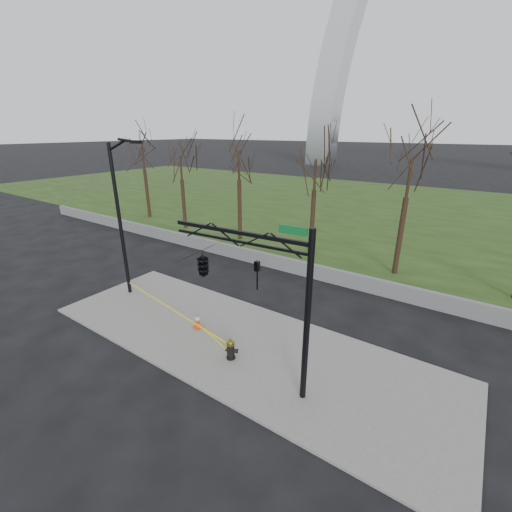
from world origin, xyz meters
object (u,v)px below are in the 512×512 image
Objects in this scene: street_light at (121,211)px; traffic_signal_mast at (221,267)px; fire_hydrant at (231,349)px; traffic_cone at (197,321)px.

street_light is 1.37× the size of traffic_signal_mast.
traffic_signal_mast is (0.02, -0.45, 3.64)m from fire_hydrant.
traffic_cone is 4.74m from traffic_signal_mast.
traffic_cone is 0.08× the size of street_light.
street_light is 8.27m from traffic_signal_mast.
traffic_signal_mast is (2.64, -1.30, 3.72)m from traffic_cone.
street_light is at bearing 174.53° from traffic_cone.
fire_hydrant is at bearing -18.11° from traffic_cone.
traffic_signal_mast reaches higher than traffic_cone.
street_light is (-5.41, 0.52, 4.26)m from traffic_cone.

